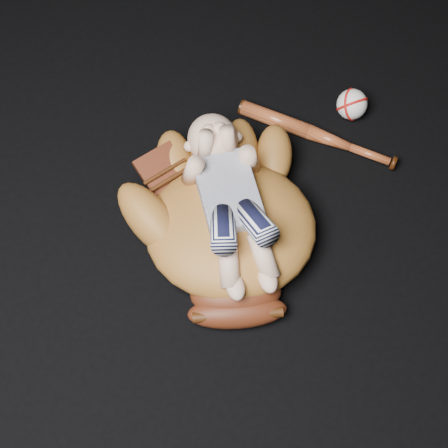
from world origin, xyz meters
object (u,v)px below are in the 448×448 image
(newborn_baby, at_px, (232,203))
(baseball, at_px, (352,104))
(baseball_bat, at_px, (317,135))
(baseball_glove, at_px, (231,224))

(newborn_baby, relative_size, baseball, 5.48)
(baseball_bat, xyz_separation_m, baseball, (0.11, 0.03, 0.02))
(baseball_glove, xyz_separation_m, newborn_baby, (0.01, 0.01, 0.06))
(newborn_baby, xyz_separation_m, baseball_bat, (0.30, 0.13, -0.12))
(baseball_glove, distance_m, baseball_bat, 0.34)
(newborn_baby, height_order, baseball_bat, newborn_baby)
(baseball_bat, distance_m, baseball, 0.11)
(baseball_bat, bearing_deg, newborn_baby, -156.41)
(newborn_baby, bearing_deg, baseball_bat, 38.03)
(baseball_bat, relative_size, baseball, 5.33)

